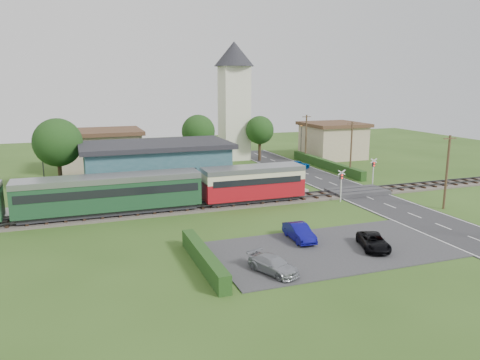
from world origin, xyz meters
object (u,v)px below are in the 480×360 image
object	(u,v)px
house_east	(333,140)
car_on_road	(297,165)
crossing_signal_far	(373,168)
pedestrian_near	(246,183)
station_building	(156,166)
car_park_blue	(299,232)
church_tower	(234,92)
car_park_silver	(273,265)
house_west	(101,150)
crossing_signal_near	(341,181)
equipment_hut	(82,192)
pedestrian_far	(101,195)
train	(72,196)
car_park_dark	(373,242)

from	to	relation	value
house_east	car_on_road	size ratio (longest dim) A/B	2.43
crossing_signal_far	pedestrian_near	distance (m)	15.26
house_east	station_building	bearing A→B (deg)	-156.56
house_east	car_park_blue	world-z (taller)	house_east
church_tower	car_park_silver	distance (m)	45.25
church_tower	house_west	bearing A→B (deg)	-171.47
church_tower	car_on_road	distance (m)	15.68
crossing_signal_near	church_tower	bearing A→B (deg)	92.82
equipment_hut	car_on_road	xyz separation A→B (m)	(28.15, 11.49, -1.08)
house_east	pedestrian_near	distance (m)	28.68
station_building	crossing_signal_near	bearing A→B (deg)	-34.81
equipment_hut	car_park_silver	xyz separation A→B (m)	(10.80, -19.70, -1.13)
house_west	car_park_silver	bearing A→B (deg)	-78.83
station_building	crossing_signal_near	size ratio (longest dim) A/B	4.88
car_on_road	station_building	bearing A→B (deg)	93.88
pedestrian_near	pedestrian_far	xyz separation A→B (m)	(-14.71, -0.40, 0.02)
house_east	car_on_road	distance (m)	12.45
train	crossing_signal_near	xyz separation A→B (m)	(25.28, -2.41, -0.04)
equipment_hut	crossing_signal_far	world-z (taller)	crossing_signal_far
station_building	car_park_silver	bearing A→B (deg)	-83.73
equipment_hut	pedestrian_far	world-z (taller)	equipment_hut
crossing_signal_far	car_park_silver	size ratio (longest dim) A/B	0.89
house_west	crossing_signal_far	bearing A→B (deg)	-35.77
car_on_road	pedestrian_near	xyz separation A→B (m)	(-11.76, -11.48, 0.66)
equipment_hut	car_park_blue	size ratio (longest dim) A/B	0.68
crossing_signal_far	car_on_road	xyz separation A→B (m)	(-3.45, 12.29, -1.47)
car_park_blue	equipment_hut	bearing A→B (deg)	138.64
pedestrian_near	car_park_blue	bearing A→B (deg)	92.01
station_building	house_east	world-z (taller)	house_east
church_tower	crossing_signal_near	world-z (taller)	church_tower
crossing_signal_near	crossing_signal_far	size ratio (longest dim) A/B	1.00
house_west	pedestrian_near	size ratio (longest dim) A/B	6.17
train	crossing_signal_far	distance (m)	32.57
train	car_park_blue	bearing A→B (deg)	-35.65
equipment_hut	car_on_road	distance (m)	30.42
car_park_silver	car_park_dark	world-z (taller)	car_park_silver
pedestrian_far	car_on_road	bearing A→B (deg)	-75.63
church_tower	car_park_blue	xyz separation A→B (m)	(-7.85, -37.50, -9.52)
train	pedestrian_near	world-z (taller)	train
car_on_road	car_park_silver	xyz separation A→B (m)	(-17.35, -31.19, -0.05)
house_west	car_on_road	xyz separation A→B (m)	(25.15, -8.31, -2.12)
station_building	pedestrian_near	bearing A→B (deg)	-34.59
crossing_signal_far	pedestrian_far	size ratio (longest dim) A/B	1.82
car_park_silver	crossing_signal_near	bearing A→B (deg)	24.06
crossing_signal_near	pedestrian_near	size ratio (longest dim) A/B	1.87
pedestrian_far	car_park_silver	bearing A→B (deg)	-164.51
church_tower	crossing_signal_far	bearing A→B (deg)	-69.98
crossing_signal_near	house_east	bearing A→B (deg)	60.87
car_park_dark	house_west	bearing A→B (deg)	132.43
house_west	pedestrian_far	xyz separation A→B (m)	(-1.32, -20.19, -1.44)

